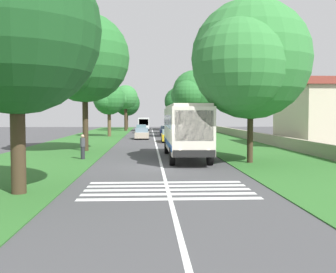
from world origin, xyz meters
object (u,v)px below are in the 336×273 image
(roadside_tree_right_1, at_px, (183,96))
(roadside_tree_right_2, at_px, (177,102))
(roadside_tree_left_0, at_px, (127,104))
(roadside_tree_left_1, at_px, (109,100))
(coach_bus, at_px, (185,128))
(trailing_car_1, at_px, (142,134))
(trailing_car_3, at_px, (141,129))
(trailing_minibus_0, at_px, (144,123))
(utility_pole, at_px, (214,97))
(roadside_tree_left_4, at_px, (125,98))
(pedestrian, at_px, (83,146))
(roadside_tree_right_4, at_px, (192,94))
(trailing_car_0, at_px, (169,136))
(roadside_tree_left_3, at_px, (12,33))
(roadside_tree_right_0, at_px, (193,93))
(trailing_car_2, at_px, (166,131))
(roadside_tree_right_3, at_px, (247,63))
(roadside_tree_left_2, at_px, (81,60))

(roadside_tree_right_1, bearing_deg, roadside_tree_right_2, 5.04)
(roadside_tree_left_0, distance_m, roadside_tree_left_1, 29.88)
(roadside_tree_left_0, bearing_deg, coach_bus, -172.97)
(trailing_car_1, distance_m, trailing_car_3, 17.25)
(trailing_car_1, xyz_separation_m, trailing_minibus_0, (27.43, 0.07, 0.88))
(utility_pole, bearing_deg, roadside_tree_left_4, 14.79)
(roadside_tree_left_4, height_order, utility_pole, utility_pole)
(trailing_minibus_0, distance_m, pedestrian, 51.19)
(trailing_car_1, height_order, roadside_tree_left_1, roadside_tree_left_1)
(roadside_tree_left_1, xyz_separation_m, roadside_tree_right_4, (6.54, -12.57, 1.21))
(trailing_car_0, relative_size, roadside_tree_right_2, 0.49)
(roadside_tree_right_2, bearing_deg, trailing_car_1, 168.26)
(roadside_tree_left_4, bearing_deg, roadside_tree_left_3, 179.36)
(trailing_car_3, relative_size, roadside_tree_right_0, 0.47)
(trailing_minibus_0, bearing_deg, roadside_tree_left_4, 114.55)
(trailing_car_0, height_order, trailing_car_3, same)
(coach_bus, xyz_separation_m, roadside_tree_left_0, (59.02, 7.27, 3.33))
(coach_bus, distance_m, roadside_tree_right_0, 26.87)
(roadside_tree_left_3, relative_size, roadside_tree_right_4, 0.99)
(roadside_tree_left_0, bearing_deg, roadside_tree_right_0, -161.83)
(trailing_car_3, bearing_deg, roadside_tree_left_3, 175.75)
(trailing_car_0, bearing_deg, pedestrian, 159.18)
(trailing_car_1, bearing_deg, roadside_tree_right_1, -16.35)
(roadside_tree_right_0, distance_m, pedestrian, 29.31)
(trailing_car_2, relative_size, roadside_tree_right_3, 0.42)
(trailing_car_1, xyz_separation_m, roadside_tree_left_2, (-17.28, 4.73, 6.92))
(trailing_car_1, height_order, trailing_car_2, same)
(trailing_car_2, distance_m, roadside_tree_right_0, 8.87)
(roadside_tree_left_2, bearing_deg, roadside_tree_right_0, -29.43)
(roadside_tree_left_4, relative_size, roadside_tree_right_4, 0.91)
(trailing_minibus_0, bearing_deg, trailing_car_3, 178.33)
(coach_bus, xyz_separation_m, trailing_car_1, (23.12, 3.40, -1.48))
(coach_bus, distance_m, roadside_tree_left_0, 59.56)
(roadside_tree_left_3, distance_m, roadside_tree_right_1, 62.53)
(trailing_car_2, height_order, pedestrian, pedestrian)
(trailing_minibus_0, height_order, roadside_tree_right_4, roadside_tree_right_4)
(trailing_car_1, bearing_deg, roadside_tree_right_3, -164.97)
(trailing_car_2, xyz_separation_m, roadside_tree_left_4, (16.38, 7.09, 5.62))
(roadside_tree_right_2, height_order, roadside_tree_right_3, roadside_tree_right_3)
(roadside_tree_left_4, bearing_deg, roadside_tree_right_3, -168.44)
(roadside_tree_right_1, bearing_deg, roadside_tree_left_0, 48.48)
(trailing_car_1, height_order, utility_pole, utility_pole)
(roadside_tree_right_2, bearing_deg, roadside_tree_left_1, 156.71)
(roadside_tree_left_3, bearing_deg, roadside_tree_left_1, 0.68)
(trailing_car_3, distance_m, roadside_tree_left_1, 12.88)
(coach_bus, height_order, roadside_tree_right_3, roadside_tree_right_3)
(trailing_car_2, bearing_deg, roadside_tree_left_2, 162.92)
(trailing_car_1, xyz_separation_m, roadside_tree_right_3, (-26.06, -7.00, 5.62))
(roadside_tree_right_1, xyz_separation_m, roadside_tree_right_4, (-13.20, -0.21, -0.33))
(roadside_tree_right_3, relative_size, utility_pole, 1.14)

